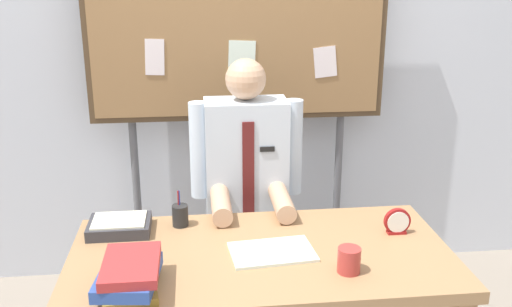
# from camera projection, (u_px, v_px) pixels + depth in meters

# --- Properties ---
(back_wall) EXTENTS (6.40, 0.08, 2.70)m
(back_wall) POSITION_uv_depth(u_px,v_px,m) (235.00, 53.00, 3.29)
(back_wall) COLOR silver
(back_wall) RESTS_ON ground_plane
(desk) EXTENTS (1.52, 0.77, 0.74)m
(desk) POSITION_uv_depth(u_px,v_px,m) (261.00, 272.00, 2.31)
(desk) COLOR #9E754C
(desk) RESTS_ON ground_plane
(person) EXTENTS (0.55, 0.56, 1.41)m
(person) POSITION_uv_depth(u_px,v_px,m) (247.00, 208.00, 2.89)
(person) COLOR #2D2D33
(person) RESTS_ON ground_plane
(bulletin_board) EXTENTS (1.62, 0.09, 2.13)m
(bulletin_board) POSITION_uv_depth(u_px,v_px,m) (238.00, 21.00, 3.04)
(bulletin_board) COLOR #4C3823
(bulletin_board) RESTS_ON ground_plane
(book_stack) EXTENTS (0.23, 0.32, 0.11)m
(book_stack) POSITION_uv_depth(u_px,v_px,m) (129.00, 275.00, 2.00)
(book_stack) COLOR olive
(book_stack) RESTS_ON desk
(open_notebook) EXTENTS (0.35, 0.25, 0.01)m
(open_notebook) POSITION_uv_depth(u_px,v_px,m) (272.00, 252.00, 2.27)
(open_notebook) COLOR silver
(open_notebook) RESTS_ON desk
(desk_clock) EXTENTS (0.11, 0.04, 0.11)m
(desk_clock) POSITION_uv_depth(u_px,v_px,m) (397.00, 222.00, 2.42)
(desk_clock) COLOR maroon
(desk_clock) RESTS_ON desk
(coffee_mug) EXTENTS (0.09, 0.09, 0.10)m
(coffee_mug) POSITION_uv_depth(u_px,v_px,m) (349.00, 260.00, 2.12)
(coffee_mug) COLOR #B23833
(coffee_mug) RESTS_ON desk
(pen_holder) EXTENTS (0.07, 0.07, 0.16)m
(pen_holder) POSITION_uv_depth(u_px,v_px,m) (180.00, 215.00, 2.50)
(pen_holder) COLOR #262626
(pen_holder) RESTS_ON desk
(paper_tray) EXTENTS (0.26, 0.20, 0.06)m
(paper_tray) POSITION_uv_depth(u_px,v_px,m) (120.00, 226.00, 2.44)
(paper_tray) COLOR #333338
(paper_tray) RESTS_ON desk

